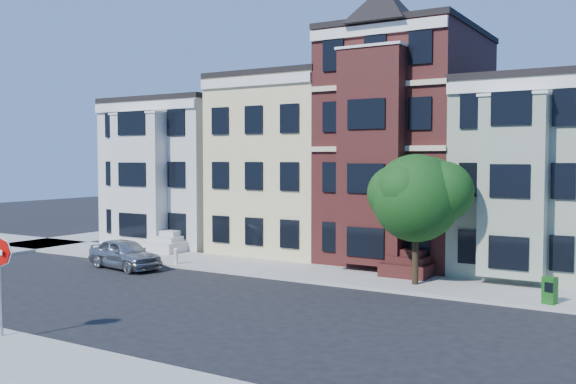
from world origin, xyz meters
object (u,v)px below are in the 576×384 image
Objects in this scene: fire_hydrant at (176,258)px; stop_sign at (1,280)px; newspaper_box at (550,290)px; street_tree at (416,204)px; parked_car at (125,254)px.

stop_sign reaches higher than fire_hydrant.
street_tree is at bearing -173.27° from newspaper_box.
parked_car reaches higher than fire_hydrant.
parked_car is at bearing -167.76° from street_tree.
stop_sign is (-7.92, -14.18, -1.73)m from street_tree.
parked_car is at bearing -136.51° from fire_hydrant.
stop_sign is at bearing -140.57° from parked_car.
stop_sign is at bearing -71.37° from fire_hydrant.
newspaper_box is at bearing 1.07° from fire_hydrant.
street_tree is 10.46× the size of fire_hydrant.
street_tree is at bearing 6.12° from fire_hydrant.
street_tree is 1.55× the size of parked_car.
street_tree is 12.72m from fire_hydrant.
fire_hydrant is (-12.26, -1.31, -3.11)m from street_tree.
parked_car is 2.55m from fire_hydrant.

